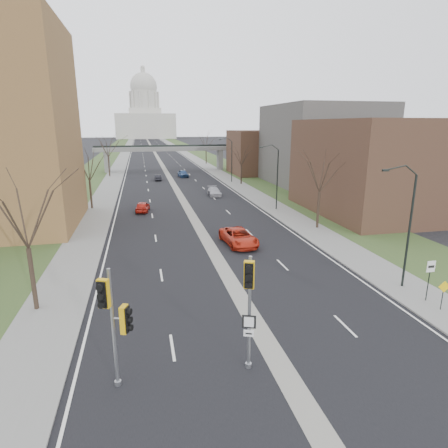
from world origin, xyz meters
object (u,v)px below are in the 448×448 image
object	(u,v)px
speed_limit_sign	(430,273)
car_right_far	(183,174)
signal_pole_left	(114,314)
car_right_mid	(214,192)
car_right_near	(239,237)
car_left_near	(143,206)
car_left_far	(158,177)
signal_pole_median	(249,295)
warning_sign	(443,291)

from	to	relation	value
speed_limit_sign	car_right_far	distance (m)	64.99
signal_pole_left	car_right_mid	distance (m)	46.83
car_right_near	car_left_near	bearing A→B (deg)	112.77
car_left_near	car_right_near	world-z (taller)	car_right_near
signal_pole_left	car_right_mid	xyz separation A→B (m)	(13.02, 44.88, -2.99)
car_right_far	speed_limit_sign	bearing A→B (deg)	-88.62
car_left_near	car_left_far	xyz separation A→B (m)	(3.45, 29.03, -0.09)
car_left_far	car_right_mid	world-z (taller)	car_right_mid
car_left_far	car_right_near	world-z (taller)	car_right_near
car_left_near	car_right_far	world-z (taller)	car_right_far
signal_pole_median	car_left_near	size ratio (longest dim) A/B	1.39
warning_sign	car_left_far	size ratio (longest dim) A/B	0.52
signal_pole_left	signal_pole_median	size ratio (longest dim) A/B	0.99
speed_limit_sign	signal_pole_left	bearing A→B (deg)	-166.30
speed_limit_sign	car_right_mid	bearing A→B (deg)	99.99
car_left_far	car_right_mid	xyz separation A→B (m)	(8.19, -19.66, 0.07)
car_left_near	car_right_mid	distance (m)	14.94
speed_limit_sign	car_left_near	distance (m)	36.03
signal_pole_median	speed_limit_sign	world-z (taller)	signal_pole_median
car_left_near	car_left_far	world-z (taller)	car_left_near
car_left_near	signal_pole_left	bearing A→B (deg)	95.05
signal_pole_median	car_right_near	distance (m)	19.67
car_left_near	car_right_mid	bearing A→B (deg)	-133.88
car_right_far	car_right_mid	bearing A→B (deg)	-90.51
signal_pole_median	car_left_far	xyz separation A→B (m)	(-1.03, 64.61, -3.35)
warning_sign	car_right_mid	world-z (taller)	warning_sign
car_left_far	warning_sign	bearing A→B (deg)	102.19
car_left_near	car_right_far	distance (m)	34.42
car_right_near	car_right_far	size ratio (longest dim) A/B	1.26
speed_limit_sign	car_right_near	bearing A→B (deg)	122.85
car_right_far	car_left_far	bearing A→B (deg)	-150.62
car_left_far	car_right_mid	bearing A→B (deg)	111.55
car_right_near	car_right_mid	xyz separation A→B (m)	(2.65, 26.06, -0.11)
signal_pole_median	car_right_far	xyz separation A→B (m)	(4.72, 68.75, -3.20)
car_right_far	car_left_near	bearing A→B (deg)	-111.86
signal_pole_median	warning_sign	distance (m)	14.04
speed_limit_sign	car_left_near	bearing A→B (deg)	121.05
signal_pole_left	car_right_mid	size ratio (longest dim) A/B	1.20
signal_pole_left	car_right_far	size ratio (longest dim) A/B	1.25
signal_pole_left	car_right_far	world-z (taller)	signal_pole_left
signal_pole_left	signal_pole_median	distance (m)	5.87
speed_limit_sign	car_right_far	bearing A→B (deg)	98.89
signal_pole_left	car_left_far	bearing A→B (deg)	108.26
car_left_far	car_right_mid	size ratio (longest dim) A/B	0.79
warning_sign	car_right_near	xyz separation A→B (m)	(-8.95, 15.80, -0.59)
car_left_near	car_right_far	size ratio (longest dim) A/B	0.91
speed_limit_sign	car_left_far	bearing A→B (deg)	104.68
speed_limit_sign	warning_sign	xyz separation A→B (m)	(-0.01, -1.28, -0.65)
car_left_far	car_right_far	bearing A→B (deg)	-145.31
signal_pole_median	car_right_far	size ratio (longest dim) A/B	1.27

